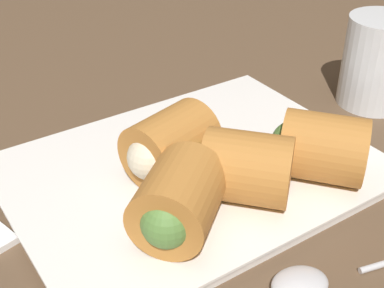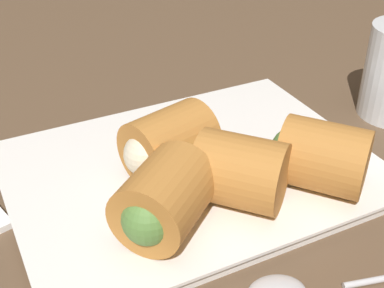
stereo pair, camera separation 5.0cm
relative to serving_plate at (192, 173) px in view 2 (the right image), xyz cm
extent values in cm
cube|color=brown|center=(3.05, -0.54, -1.76)|extent=(180.00, 140.00, 2.00)
cube|color=white|center=(0.00, 0.00, -0.16)|extent=(31.44, 23.70, 1.20)
cube|color=white|center=(0.00, 0.00, 0.59)|extent=(32.69, 24.64, 0.30)
cylinder|color=#B77533|center=(-2.06, 0.23, 3.74)|extent=(8.39, 7.65, 6.00)
sphere|color=beige|center=(-4.59, -0.47, 3.74)|extent=(3.90, 3.90, 3.90)
cylinder|color=#B77533|center=(1.25, -6.24, 3.74)|extent=(9.18, 9.25, 6.00)
sphere|color=#56843D|center=(-0.51, -4.29, 3.74)|extent=(3.90, 3.90, 3.90)
cylinder|color=#B77533|center=(-5.61, -6.63, 3.74)|extent=(9.25, 9.10, 6.00)
sphere|color=#56843D|center=(-7.65, -8.28, 3.74)|extent=(3.90, 3.90, 3.90)
cylinder|color=#B77533|center=(8.61, -7.55, 3.74)|extent=(9.11, 9.25, 6.00)
sphere|color=#56843D|center=(6.95, -5.51, 3.74)|extent=(3.90, 3.90, 3.90)
camera|label=1|loc=(-22.18, -33.30, 28.85)|focal=50.00mm
camera|label=2|loc=(-17.86, -35.81, 28.85)|focal=50.00mm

